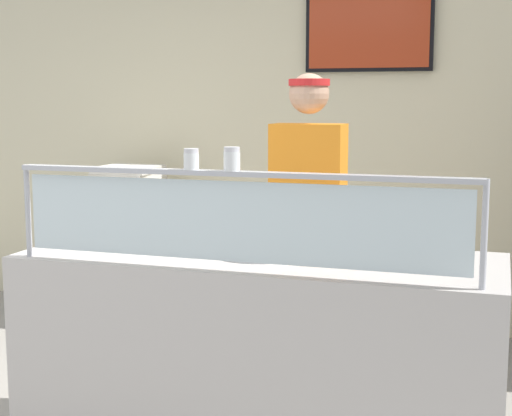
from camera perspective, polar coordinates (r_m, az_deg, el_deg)
The scene contains 11 objects.
ground_plane at distance 4.17m, azimuth 2.90°, elevation -14.77°, with size 12.00×12.00×0.00m, color gray.
shop_rear_unit at distance 5.46m, azimuth 7.56°, elevation 5.33°, with size 6.49×0.13×2.70m.
serving_counter at distance 3.45m, azimuth 0.24°, elevation -11.31°, with size 2.09×0.77×0.95m, color #BCB7B2.
sneeze_guard at distance 2.97m, azimuth -1.67°, elevation 0.08°, with size 1.91×0.06×0.40m.
pizza_tray at distance 3.35m, azimuth 0.28°, elevation -3.19°, with size 0.43×0.43×0.04m.
pizza_server at distance 3.31m, azimuth 0.89°, elevation -2.92°, with size 0.07×0.28×0.01m, color #ADAFB7.
parmesan_shaker at distance 3.02m, azimuth -4.88°, elevation 3.58°, with size 0.06×0.06×0.08m.
pepper_flake_shaker at distance 2.96m, azimuth -1.83°, elevation 3.59°, with size 0.07×0.07×0.09m.
worker_figure at distance 4.02m, azimuth 3.96°, elevation -0.72°, with size 0.41×0.50×1.76m.
prep_shelf at distance 5.63m, azimuth -9.45°, elevation -4.32°, with size 0.70×0.55×0.84m, color #B7BABF.
pizza_box_stack at distance 5.54m, azimuth -9.57°, elevation 1.51°, with size 0.43×0.43×0.31m.
Camera 1 is at (2.04, -2.71, 1.63)m, focal length 53.20 mm.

